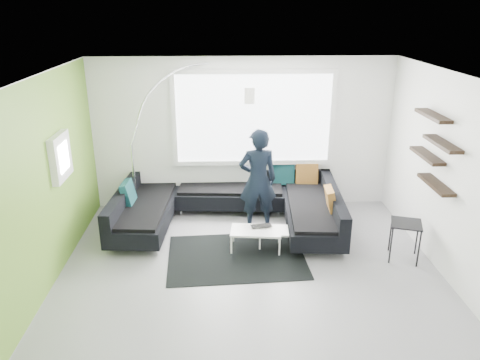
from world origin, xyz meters
The scene contains 9 objects.
ground centered at (0.00, 0.00, 0.00)m, with size 5.50×5.50×0.00m, color gray.
room_shell centered at (0.04, 0.21, 1.81)m, with size 5.54×5.04×2.82m.
sectional_sofa centered at (-0.28, 1.55, 0.36)m, with size 3.92×2.59×0.81m.
rug centered at (-0.18, 0.45, 0.01)m, with size 2.08×1.51×0.01m, color black.
coffee_table centered at (0.32, 0.75, 0.17)m, with size 1.01×0.59×0.33m, color white.
arc_lamp centered at (-1.96, 2.06, 1.35)m, with size 2.53×1.16×2.69m, color white, non-canonical shape.
side_table centered at (2.35, 0.31, 0.30)m, with size 0.44×0.44×0.60m, color black.
person centered at (0.21, 1.46, 0.88)m, with size 0.68×0.48×1.76m, color black.
laptop centered at (0.23, 0.76, 0.34)m, with size 0.36×0.26×0.03m, color black.
Camera 1 is at (-0.39, -5.85, 3.64)m, focal length 35.00 mm.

